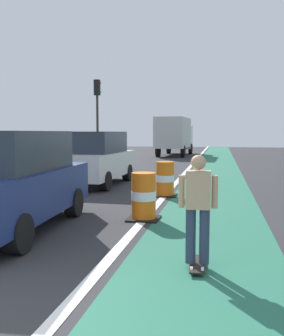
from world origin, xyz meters
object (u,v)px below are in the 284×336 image
(delivery_truck_down_block, at_px, (175,134))
(pedestrian_crossing, at_px, (33,163))
(skateboarder_on_lane, at_px, (198,208))
(traffic_barrel_mid, at_px, (165,179))
(traffic_barrel_front, at_px, (144,197))
(pedestrian_waiting, at_px, (85,155))
(traffic_light_corner, at_px, (97,107))
(parked_suv_second, at_px, (97,158))
(parked_suv_nearest, at_px, (12,180))

(delivery_truck_down_block, xyz_separation_m, pedestrian_crossing, (-2.96, -20.05, -0.98))
(skateboarder_on_lane, distance_m, traffic_barrel_mid, 6.49)
(traffic_barrel_front, bearing_deg, delivery_truck_down_block, 95.02)
(skateboarder_on_lane, distance_m, delivery_truck_down_block, 27.80)
(skateboarder_on_lane, xyz_separation_m, pedestrian_waiting, (-6.37, 12.75, -0.05))
(traffic_barrel_front, height_order, traffic_light_corner, traffic_light_corner)
(traffic_barrel_front, relative_size, delivery_truck_down_block, 0.14)
(traffic_light_corner, relative_size, pedestrian_waiting, 3.17)
(traffic_barrel_front, distance_m, traffic_barrel_mid, 3.35)
(delivery_truck_down_block, relative_size, pedestrian_waiting, 4.78)
(traffic_barrel_front, xyz_separation_m, pedestrian_waiting, (-4.96, 9.77, 0.33))
(traffic_light_corner, bearing_deg, pedestrian_crossing, -87.63)
(parked_suv_second, distance_m, pedestrian_waiting, 4.78)
(traffic_barrel_mid, bearing_deg, pedestrian_crossing, 167.10)
(traffic_barrel_front, relative_size, pedestrian_crossing, 0.68)
(traffic_light_corner, xyz_separation_m, pedestrian_waiting, (0.52, -3.61, -2.64))
(parked_suv_nearest, xyz_separation_m, pedestrian_waiting, (-2.52, 11.27, -0.17))
(skateboarder_on_lane, height_order, parked_suv_second, parked_suv_second)
(pedestrian_waiting, bearing_deg, traffic_barrel_mid, -52.19)
(traffic_light_corner, height_order, pedestrian_waiting, traffic_light_corner)
(traffic_light_corner, bearing_deg, skateboarder_on_lane, -67.17)
(parked_suv_nearest, distance_m, traffic_light_corner, 15.39)
(parked_suv_second, xyz_separation_m, traffic_barrel_front, (2.93, -5.45, -0.50))
(traffic_barrel_front, bearing_deg, traffic_light_corner, 112.27)
(skateboarder_on_lane, height_order, pedestrian_crossing, skateboarder_on_lane)
(traffic_barrel_front, bearing_deg, parked_suv_nearest, -148.43)
(traffic_light_corner, distance_m, pedestrian_crossing, 9.24)
(traffic_barrel_front, distance_m, pedestrian_crossing, 6.84)
(delivery_truck_down_block, bearing_deg, parked_suv_nearest, -90.63)
(traffic_barrel_front, distance_m, traffic_light_corner, 14.76)
(skateboarder_on_lane, xyz_separation_m, delivery_truck_down_block, (-3.56, 27.56, 0.94))
(parked_suv_second, bearing_deg, traffic_barrel_front, -61.76)
(parked_suv_second, height_order, pedestrian_waiting, parked_suv_second)
(pedestrian_waiting, bearing_deg, parked_suv_nearest, -77.41)
(pedestrian_crossing, bearing_deg, traffic_light_corner, 92.37)
(parked_suv_second, height_order, traffic_light_corner, traffic_light_corner)
(skateboarder_on_lane, relative_size, pedestrian_crossing, 1.05)
(pedestrian_waiting, bearing_deg, skateboarder_on_lane, -63.47)
(traffic_light_corner, bearing_deg, pedestrian_waiting, -81.80)
(parked_suv_second, xyz_separation_m, pedestrian_waiting, (-2.03, 4.33, -0.17))
(parked_suv_second, height_order, pedestrian_crossing, parked_suv_second)
(pedestrian_crossing, bearing_deg, parked_suv_second, 22.74)
(pedestrian_crossing, bearing_deg, traffic_barrel_mid, -12.90)
(traffic_barrel_mid, xyz_separation_m, delivery_truck_down_block, (-2.18, 21.23, 1.31))
(traffic_barrel_mid, bearing_deg, traffic_light_corner, 118.75)
(traffic_barrel_mid, distance_m, traffic_light_corner, 11.81)
(traffic_barrel_mid, height_order, traffic_light_corner, traffic_light_corner)
(parked_suv_nearest, height_order, delivery_truck_down_block, delivery_truck_down_block)
(parked_suv_second, relative_size, traffic_barrel_front, 4.27)
(traffic_barrel_front, relative_size, traffic_barrel_mid, 1.00)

